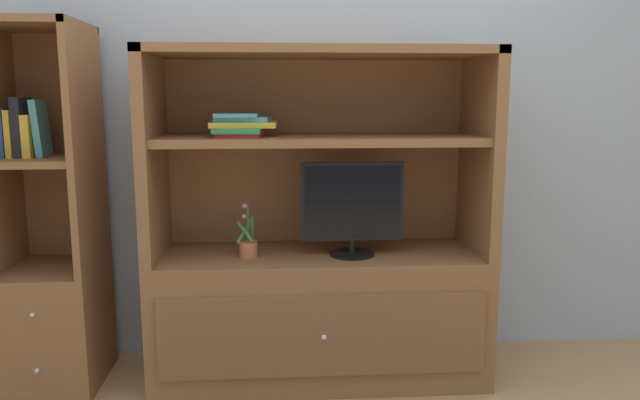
{
  "coord_description": "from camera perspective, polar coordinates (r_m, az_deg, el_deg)",
  "views": [
    {
      "loc": [
        -0.19,
        -2.28,
        1.29
      ],
      "look_at": [
        0.0,
        0.35,
        0.84
      ],
      "focal_mm": 34.15,
      "sensor_mm": 36.0,
      "label": 1
    }
  ],
  "objects": [
    {
      "name": "tv_monitor",
      "position": [
        2.69,
        3.04,
        -0.68
      ],
      "size": [
        0.45,
        0.2,
        0.42
      ],
      "color": "black",
      "rests_on": "media_console"
    },
    {
      "name": "bookshelf_tall",
      "position": [
        2.97,
        -23.83,
        -5.8
      ],
      "size": [
        0.41,
        0.48,
        1.6
      ],
      "color": "brown",
      "rests_on": "ground_plane"
    },
    {
      "name": "upright_book_row",
      "position": [
        2.89,
        -25.93,
        5.83
      ],
      "size": [
        0.17,
        0.17,
        0.25
      ],
      "color": "#2D519E",
      "rests_on": "bookshelf_tall"
    },
    {
      "name": "magazine_stack",
      "position": [
        2.69,
        -7.28,
        6.98
      ],
      "size": [
        0.29,
        0.35,
        0.1
      ],
      "color": "red",
      "rests_on": "media_console"
    },
    {
      "name": "painted_rear_wall",
      "position": [
        3.04,
        -0.54,
        11.78
      ],
      "size": [
        6.0,
        0.1,
        2.8
      ],
      "primitive_type": "cube",
      "color": "#9EA8B2",
      "rests_on": "ground_plane"
    },
    {
      "name": "media_console",
      "position": [
        2.82,
        -0.08,
        -7.1
      ],
      "size": [
        1.5,
        0.55,
        1.49
      ],
      "color": "brown",
      "rests_on": "ground_plane"
    },
    {
      "name": "potted_plant",
      "position": [
        2.71,
        -6.75,
        -4.35
      ],
      "size": [
        0.09,
        0.11,
        0.24
      ],
      "color": "#B26642",
      "rests_on": "media_console"
    }
  ]
}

